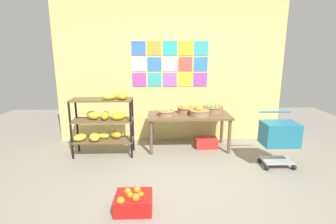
{
  "coord_description": "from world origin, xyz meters",
  "views": [
    {
      "loc": [
        -0.26,
        -3.28,
        1.82
      ],
      "look_at": [
        -0.09,
        0.89,
        0.83
      ],
      "focal_mm": 27.52,
      "sensor_mm": 36.0,
      "label": 1
    }
  ],
  "objects_px": {
    "produce_crate_under_table": "(206,142)",
    "fruit_basket_right": "(166,113)",
    "banana_shelf_unit": "(104,120)",
    "fruit_basket_back_right": "(199,112)",
    "fruit_basket_left": "(213,109)",
    "orange_crate_foreground": "(134,202)",
    "display_table": "(189,119)",
    "shopping_cart": "(279,136)",
    "fruit_basket_back_left": "(185,109)"
  },
  "relations": [
    {
      "from": "fruit_basket_back_left",
      "to": "shopping_cart",
      "type": "height_order",
      "value": "shopping_cart"
    },
    {
      "from": "fruit_basket_back_right",
      "to": "fruit_basket_left",
      "type": "distance_m",
      "value": 0.39
    },
    {
      "from": "fruit_basket_right",
      "to": "orange_crate_foreground",
      "type": "relative_size",
      "value": 0.71
    },
    {
      "from": "banana_shelf_unit",
      "to": "fruit_basket_back_left",
      "type": "distance_m",
      "value": 1.53
    },
    {
      "from": "fruit_basket_right",
      "to": "shopping_cart",
      "type": "height_order",
      "value": "shopping_cart"
    },
    {
      "from": "shopping_cart",
      "to": "fruit_basket_right",
      "type": "bearing_deg",
      "value": 167.25
    },
    {
      "from": "fruit_basket_left",
      "to": "fruit_basket_right",
      "type": "bearing_deg",
      "value": -165.97
    },
    {
      "from": "display_table",
      "to": "fruit_basket_back_right",
      "type": "bearing_deg",
      "value": -26.89
    },
    {
      "from": "banana_shelf_unit",
      "to": "fruit_basket_back_right",
      "type": "xyz_separation_m",
      "value": [
        1.7,
        0.17,
        0.1
      ]
    },
    {
      "from": "fruit_basket_back_right",
      "to": "fruit_basket_right",
      "type": "xyz_separation_m",
      "value": [
        -0.61,
        0.02,
        -0.02
      ]
    },
    {
      "from": "fruit_basket_back_left",
      "to": "shopping_cart",
      "type": "xyz_separation_m",
      "value": [
        1.39,
        -0.99,
        -0.23
      ]
    },
    {
      "from": "display_table",
      "to": "orange_crate_foreground",
      "type": "height_order",
      "value": "display_table"
    },
    {
      "from": "fruit_basket_left",
      "to": "shopping_cart",
      "type": "distance_m",
      "value": 1.34
    },
    {
      "from": "fruit_basket_back_right",
      "to": "produce_crate_under_table",
      "type": "xyz_separation_m",
      "value": [
        0.17,
        0.14,
        -0.65
      ]
    },
    {
      "from": "display_table",
      "to": "fruit_basket_right",
      "type": "relative_size",
      "value": 5.06
    },
    {
      "from": "banana_shelf_unit",
      "to": "display_table",
      "type": "xyz_separation_m",
      "value": [
        1.53,
        0.26,
        -0.05
      ]
    },
    {
      "from": "produce_crate_under_table",
      "to": "fruit_basket_right",
      "type": "bearing_deg",
      "value": -171.69
    },
    {
      "from": "fruit_basket_left",
      "to": "fruit_basket_back_right",
      "type": "bearing_deg",
      "value": -140.4
    },
    {
      "from": "produce_crate_under_table",
      "to": "orange_crate_foreground",
      "type": "bearing_deg",
      "value": -121.55
    },
    {
      "from": "shopping_cart",
      "to": "orange_crate_foreground",
      "type": "bearing_deg",
      "value": -142.56
    },
    {
      "from": "orange_crate_foreground",
      "to": "fruit_basket_back_left",
      "type": "bearing_deg",
      "value": 68.61
    },
    {
      "from": "fruit_basket_back_right",
      "to": "fruit_basket_back_left",
      "type": "distance_m",
      "value": 0.33
    },
    {
      "from": "shopping_cart",
      "to": "produce_crate_under_table",
      "type": "bearing_deg",
      "value": 148.76
    },
    {
      "from": "fruit_basket_right",
      "to": "banana_shelf_unit",
      "type": "bearing_deg",
      "value": -170.16
    },
    {
      "from": "fruit_basket_back_right",
      "to": "orange_crate_foreground",
      "type": "height_order",
      "value": "fruit_basket_back_right"
    },
    {
      "from": "display_table",
      "to": "fruit_basket_left",
      "type": "relative_size",
      "value": 3.82
    },
    {
      "from": "orange_crate_foreground",
      "to": "shopping_cart",
      "type": "bearing_deg",
      "value": 26.46
    },
    {
      "from": "fruit_basket_right",
      "to": "produce_crate_under_table",
      "type": "bearing_deg",
      "value": 8.31
    },
    {
      "from": "banana_shelf_unit",
      "to": "fruit_basket_left",
      "type": "bearing_deg",
      "value": 11.77
    },
    {
      "from": "fruit_basket_back_left",
      "to": "fruit_basket_left",
      "type": "height_order",
      "value": "fruit_basket_back_left"
    },
    {
      "from": "banana_shelf_unit",
      "to": "fruit_basket_right",
      "type": "relative_size",
      "value": 3.83
    },
    {
      "from": "fruit_basket_back_right",
      "to": "banana_shelf_unit",
      "type": "bearing_deg",
      "value": -174.39
    },
    {
      "from": "display_table",
      "to": "shopping_cart",
      "type": "distance_m",
      "value": 1.58
    },
    {
      "from": "fruit_basket_left",
      "to": "orange_crate_foreground",
      "type": "distance_m",
      "value": 2.58
    },
    {
      "from": "display_table",
      "to": "fruit_basket_left",
      "type": "distance_m",
      "value": 0.53
    },
    {
      "from": "banana_shelf_unit",
      "to": "fruit_basket_back_left",
      "type": "relative_size",
      "value": 3.68
    },
    {
      "from": "fruit_basket_left",
      "to": "shopping_cart",
      "type": "xyz_separation_m",
      "value": [
        0.86,
        -1.01,
        -0.22
      ]
    },
    {
      "from": "fruit_basket_back_right",
      "to": "fruit_basket_back_left",
      "type": "xyz_separation_m",
      "value": [
        -0.23,
        0.24,
        0.01
      ]
    },
    {
      "from": "fruit_basket_right",
      "to": "fruit_basket_left",
      "type": "relative_size",
      "value": 0.76
    },
    {
      "from": "banana_shelf_unit",
      "to": "fruit_basket_left",
      "type": "height_order",
      "value": "banana_shelf_unit"
    },
    {
      "from": "fruit_basket_back_right",
      "to": "fruit_basket_back_left",
      "type": "relative_size",
      "value": 1.2
    },
    {
      "from": "fruit_basket_back_right",
      "to": "fruit_basket_left",
      "type": "height_order",
      "value": "same"
    },
    {
      "from": "fruit_basket_back_left",
      "to": "fruit_basket_left",
      "type": "bearing_deg",
      "value": 1.51
    },
    {
      "from": "banana_shelf_unit",
      "to": "shopping_cart",
      "type": "height_order",
      "value": "banana_shelf_unit"
    },
    {
      "from": "banana_shelf_unit",
      "to": "fruit_basket_back_right",
      "type": "bearing_deg",
      "value": 5.61
    },
    {
      "from": "display_table",
      "to": "produce_crate_under_table",
      "type": "distance_m",
      "value": 0.61
    },
    {
      "from": "fruit_basket_left",
      "to": "orange_crate_foreground",
      "type": "xyz_separation_m",
      "value": [
        -1.35,
        -2.11,
        -0.63
      ]
    },
    {
      "from": "fruit_basket_right",
      "to": "fruit_basket_left",
      "type": "xyz_separation_m",
      "value": [
        0.92,
        0.23,
        0.01
      ]
    },
    {
      "from": "orange_crate_foreground",
      "to": "shopping_cart",
      "type": "distance_m",
      "value": 2.5
    },
    {
      "from": "fruit_basket_right",
      "to": "shopping_cart",
      "type": "bearing_deg",
      "value": -23.73
    }
  ]
}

